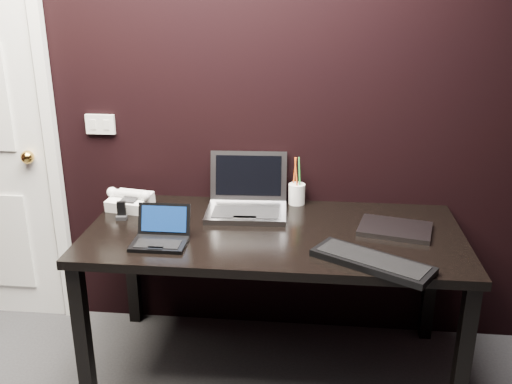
# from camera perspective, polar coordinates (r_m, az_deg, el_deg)

# --- Properties ---
(wall_back) EXTENTS (4.00, 0.00, 4.00)m
(wall_back) POSITION_cam_1_polar(r_m,az_deg,el_deg) (2.85, -3.63, 10.08)
(wall_back) COLOR black
(wall_back) RESTS_ON ground
(wall_switch) EXTENTS (0.15, 0.02, 0.10)m
(wall_switch) POSITION_cam_1_polar(r_m,az_deg,el_deg) (3.03, -15.31, 6.55)
(wall_switch) COLOR silver
(wall_switch) RESTS_ON wall_back
(desk) EXTENTS (1.70, 0.80, 0.74)m
(desk) POSITION_cam_1_polar(r_m,az_deg,el_deg) (2.63, 1.75, -5.40)
(desk) COLOR black
(desk) RESTS_ON ground
(netbook) EXTENTS (0.23, 0.21, 0.15)m
(netbook) POSITION_cam_1_polar(r_m,az_deg,el_deg) (2.49, -9.52, -4.40)
(netbook) COLOR black
(netbook) RESTS_ON desk
(silver_laptop) EXTENTS (0.40, 0.36, 0.27)m
(silver_laptop) POSITION_cam_1_polar(r_m,az_deg,el_deg) (2.79, -0.92, -1.00)
(silver_laptop) COLOR gray
(silver_laptop) RESTS_ON desk
(ext_keyboard) EXTENTS (0.50, 0.39, 0.03)m
(ext_keyboard) POSITION_cam_1_polar(r_m,az_deg,el_deg) (2.32, 11.52, -6.82)
(ext_keyboard) COLOR black
(ext_keyboard) RESTS_ON desk
(closed_laptop) EXTENTS (0.36, 0.29, 0.02)m
(closed_laptop) POSITION_cam_1_polar(r_m,az_deg,el_deg) (2.66, 13.73, -3.60)
(closed_laptop) COLOR gray
(closed_laptop) RESTS_ON desk
(desk_phone) EXTENTS (0.24, 0.21, 0.11)m
(desk_phone) POSITION_cam_1_polar(r_m,az_deg,el_deg) (2.89, -12.51, -0.85)
(desk_phone) COLOR white
(desk_phone) RESTS_ON desk
(mobile_phone) EXTENTS (0.05, 0.05, 0.08)m
(mobile_phone) POSITION_cam_1_polar(r_m,az_deg,el_deg) (2.78, -13.29, -2.00)
(mobile_phone) COLOR black
(mobile_phone) RESTS_ON desk
(pen_cup) EXTENTS (0.09, 0.09, 0.25)m
(pen_cup) POSITION_cam_1_polar(r_m,az_deg,el_deg) (2.89, 4.09, -0.10)
(pen_cup) COLOR white
(pen_cup) RESTS_ON desk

